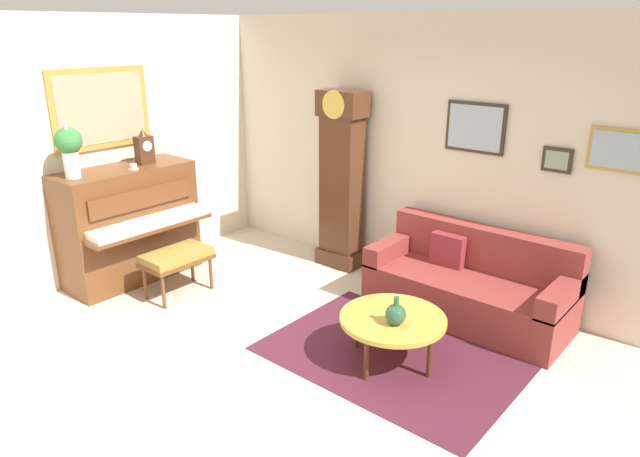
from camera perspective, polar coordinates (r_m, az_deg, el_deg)
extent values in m
cube|color=beige|center=(5.02, -6.95, -13.35)|extent=(6.40, 6.00, 0.10)
cube|color=beige|center=(6.53, -23.39, 6.77)|extent=(0.10, 4.90, 2.80)
cube|color=#B28E3D|center=(6.55, -21.05, 11.13)|extent=(0.03, 1.10, 0.84)
cube|color=tan|center=(6.54, -20.98, 11.12)|extent=(0.01, 0.98, 0.72)
cube|color=beige|center=(6.22, 8.98, 7.56)|extent=(5.30, 0.10, 2.80)
cube|color=#B28E3D|center=(5.35, 27.90, 6.89)|extent=(0.52, 0.03, 0.36)
cube|color=#9EB2C1|center=(5.33, 27.86, 6.87)|extent=(0.46, 0.01, 0.30)
cube|color=#33281E|center=(5.50, 22.62, 6.35)|extent=(0.26, 0.03, 0.22)
cube|color=gray|center=(5.48, 22.56, 6.33)|extent=(0.20, 0.01, 0.16)
cube|color=#33281E|center=(5.75, 15.27, 9.71)|extent=(0.60, 0.03, 0.48)
cube|color=#9EB2C1|center=(5.73, 15.20, 9.69)|extent=(0.54, 0.01, 0.42)
cube|color=#4C1E2D|center=(5.05, 7.27, -12.40)|extent=(2.10, 1.50, 0.01)
cube|color=brown|center=(6.57, -18.55, 0.44)|extent=(0.60, 1.44, 1.26)
cube|color=brown|center=(6.21, -16.50, 0.06)|extent=(0.28, 1.38, 0.04)
cube|color=white|center=(6.19, -16.55, 0.59)|extent=(0.26, 1.32, 0.08)
cube|color=brown|center=(6.21, -17.33, 2.89)|extent=(0.03, 1.20, 0.20)
cube|color=brown|center=(6.09, -14.11, -3.11)|extent=(0.42, 0.70, 0.04)
cube|color=olive|center=(6.07, -14.15, -2.59)|extent=(0.40, 0.68, 0.08)
cylinder|color=brown|center=(5.90, -15.38, -6.13)|extent=(0.04, 0.04, 0.36)
cylinder|color=brown|center=(6.21, -10.85, -4.41)|extent=(0.04, 0.04, 0.36)
cylinder|color=brown|center=(6.14, -17.09, -5.24)|extent=(0.04, 0.04, 0.36)
cylinder|color=brown|center=(6.45, -12.66, -3.63)|extent=(0.04, 0.04, 0.36)
cube|color=#4C2B19|center=(6.78, 2.08, -2.81)|extent=(0.52, 0.34, 0.18)
cube|color=#4C2B19|center=(6.51, 2.16, 3.71)|extent=(0.44, 0.28, 1.78)
cube|color=#4C2B19|center=(6.32, 2.28, 12.39)|extent=(0.52, 0.32, 0.28)
cylinder|color=gold|center=(6.20, 1.37, 12.26)|extent=(0.30, 0.02, 0.30)
cylinder|color=gold|center=(6.46, 1.89, 4.13)|extent=(0.03, 0.03, 0.70)
cube|color=maroon|center=(5.69, 14.38, -6.66)|extent=(1.90, 0.80, 0.42)
cube|color=maroon|center=(5.78, 16.05, -1.96)|extent=(1.90, 0.20, 0.44)
cube|color=maroon|center=(5.96, 7.23, -1.94)|extent=(0.18, 0.80, 0.20)
cube|color=maroon|center=(5.30, 22.99, -6.20)|extent=(0.18, 0.80, 0.20)
cube|color=maroon|center=(5.78, 12.66, -2.10)|extent=(0.34, 0.12, 0.32)
cylinder|color=gold|center=(4.78, 7.29, -8.95)|extent=(0.88, 0.88, 0.04)
torus|color=#4C2B19|center=(4.78, 7.29, -8.95)|extent=(0.88, 0.88, 0.04)
cylinder|color=#4C2B19|center=(5.15, 9.43, -9.48)|extent=(0.04, 0.04, 0.38)
cylinder|color=#4C2B19|center=(4.73, 10.91, -12.43)|extent=(0.04, 0.04, 0.38)
cylinder|color=#4C2B19|center=(4.63, 4.66, -12.89)|extent=(0.04, 0.04, 0.38)
cylinder|color=#4C2B19|center=(5.06, 3.74, -9.82)|extent=(0.04, 0.04, 0.38)
cube|color=#4C2B19|center=(6.50, -17.14, 7.51)|extent=(0.12, 0.18, 0.30)
cylinder|color=white|center=(6.44, -16.88, 7.89)|extent=(0.01, 0.11, 0.11)
cone|color=#4C2B19|center=(6.46, -17.31, 9.16)|extent=(0.10, 0.10, 0.08)
cylinder|color=silver|center=(6.11, -23.55, 5.84)|extent=(0.15, 0.15, 0.26)
sphere|color=#387F3D|center=(6.07, -23.86, 8.04)|extent=(0.26, 0.26, 0.26)
cone|color=#D199B7|center=(6.01, -24.07, 9.18)|extent=(0.06, 0.06, 0.16)
cylinder|color=beige|center=(6.29, -18.14, 5.67)|extent=(0.12, 0.12, 0.01)
cylinder|color=beige|center=(6.29, -18.16, 5.90)|extent=(0.08, 0.08, 0.06)
cylinder|color=#234C33|center=(4.66, 7.53, -9.37)|extent=(0.09, 0.09, 0.01)
sphere|color=#285638|center=(4.63, 7.57, -8.52)|extent=(0.17, 0.17, 0.17)
cylinder|color=#285638|center=(4.57, 7.63, -7.24)|extent=(0.04, 0.04, 0.08)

